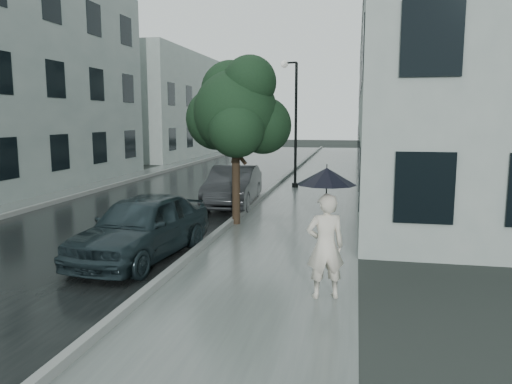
% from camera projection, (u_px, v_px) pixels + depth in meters
% --- Properties ---
extents(ground, '(120.00, 120.00, 0.00)m').
position_uv_depth(ground, '(254.00, 274.00, 9.76)').
color(ground, black).
rests_on(ground, ground).
extents(sidewalk, '(3.50, 60.00, 0.01)m').
position_uv_depth(sidewalk, '(316.00, 189.00, 21.34)').
color(sidewalk, slate).
rests_on(sidewalk, ground).
extents(kerb_near, '(0.15, 60.00, 0.15)m').
position_uv_depth(kerb_near, '(274.00, 186.00, 21.69)').
color(kerb_near, slate).
rests_on(kerb_near, ground).
extents(asphalt_road, '(6.85, 60.00, 0.00)m').
position_uv_depth(asphalt_road, '(197.00, 186.00, 22.38)').
color(asphalt_road, black).
rests_on(asphalt_road, ground).
extents(kerb_far, '(0.15, 60.00, 0.15)m').
position_uv_depth(kerb_far, '(125.00, 182.00, 23.05)').
color(kerb_far, slate).
rests_on(kerb_far, ground).
extents(sidewalk_far, '(1.70, 60.00, 0.01)m').
position_uv_depth(sidewalk_far, '(106.00, 183.00, 23.24)').
color(sidewalk_far, '#4C5451').
rests_on(sidewalk_far, ground).
extents(building_near, '(7.02, 36.00, 9.00)m').
position_uv_depth(building_near, '(425.00, 90.00, 26.93)').
color(building_near, '#929F99').
rests_on(building_near, ground).
extents(building_far_b, '(7.02, 18.00, 8.00)m').
position_uv_depth(building_far_b, '(163.00, 106.00, 40.94)').
color(building_far_b, '#929F99').
rests_on(building_far_b, ground).
extents(pedestrian, '(0.75, 0.60, 1.79)m').
position_uv_depth(pedestrian, '(325.00, 246.00, 8.38)').
color(pedestrian, beige).
rests_on(pedestrian, sidewalk).
extents(umbrella, '(1.22, 1.22, 1.34)m').
position_uv_depth(umbrella, '(327.00, 176.00, 8.20)').
color(umbrella, black).
rests_on(umbrella, ground).
extents(street_tree, '(3.09, 2.80, 4.73)m').
position_uv_depth(street_tree, '(236.00, 111.00, 14.03)').
color(street_tree, '#332619').
rests_on(street_tree, ground).
extents(lamp_post, '(0.83, 0.43, 5.47)m').
position_uv_depth(lamp_post, '(293.00, 116.00, 21.54)').
color(lamp_post, black).
rests_on(lamp_post, ground).
extents(car_near, '(2.15, 4.30, 1.41)m').
position_uv_depth(car_near, '(142.00, 226.00, 10.79)').
color(car_near, black).
rests_on(car_near, ground).
extents(car_far, '(1.68, 4.25, 1.38)m').
position_uv_depth(car_far, '(233.00, 186.00, 17.30)').
color(car_far, '#232628').
rests_on(car_far, ground).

